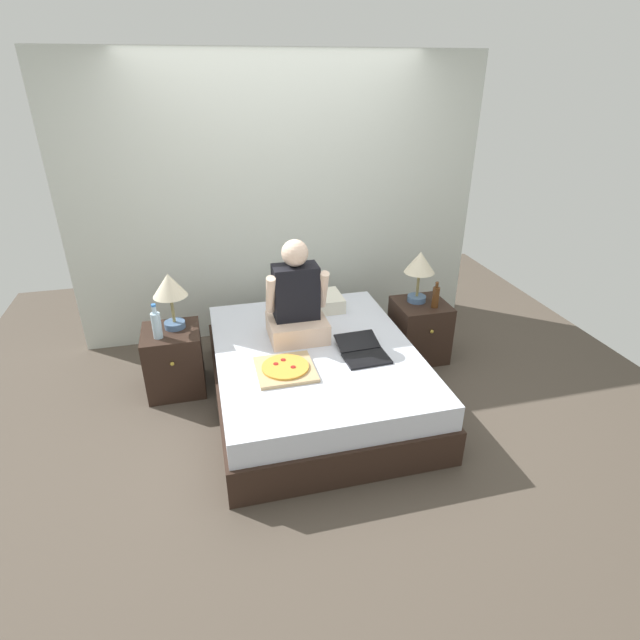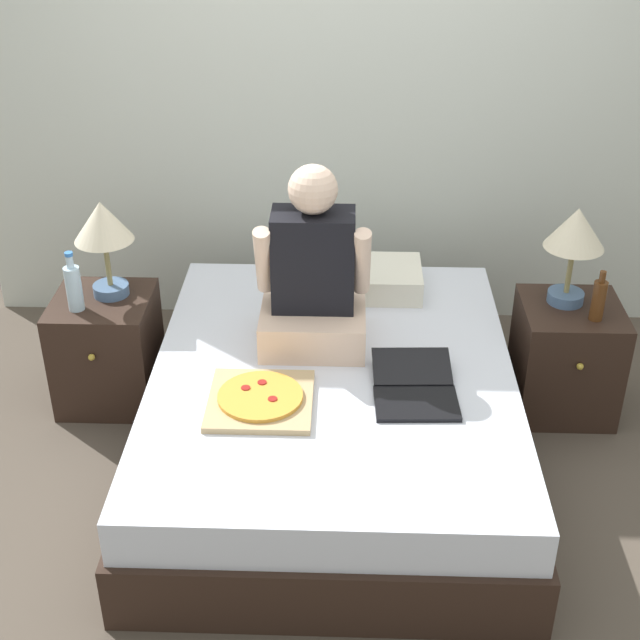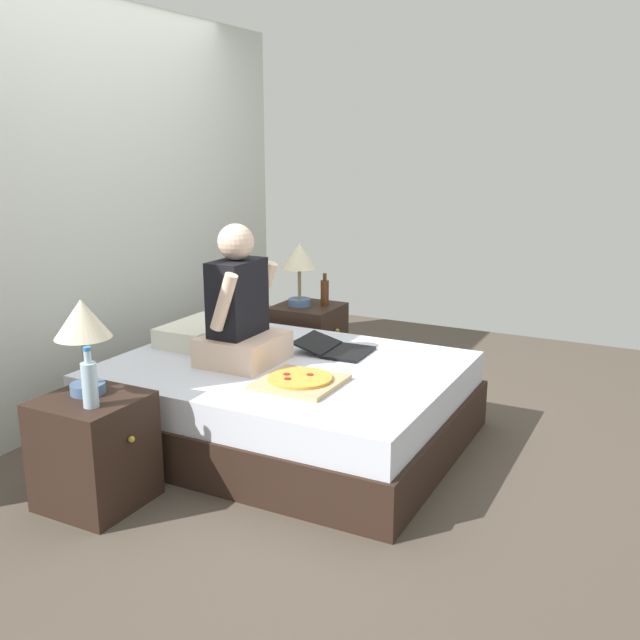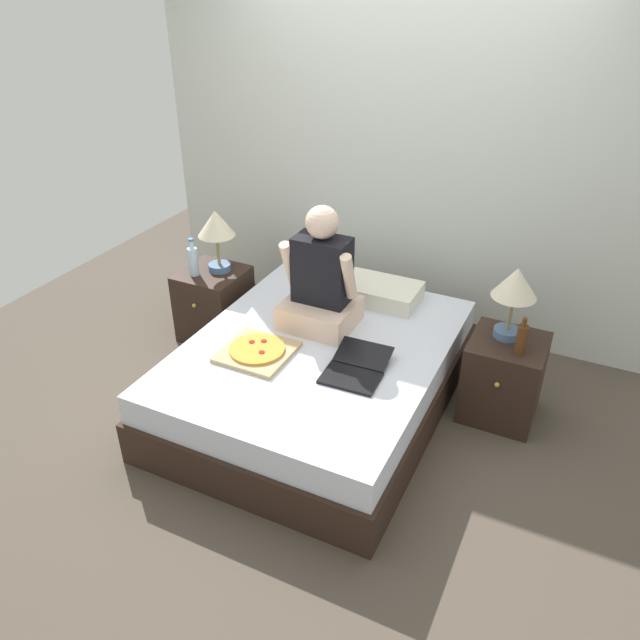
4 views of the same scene
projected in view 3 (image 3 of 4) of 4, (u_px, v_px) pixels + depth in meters
name	position (u px, v px, depth m)	size (l,w,h in m)	color
ground_plane	(286.00, 438.00, 4.12)	(5.75, 5.75, 0.00)	#4C4238
wall_back	(98.00, 210.00, 4.40)	(3.75, 0.12, 2.50)	silver
bed	(285.00, 402.00, 4.06)	(1.52, 1.93, 0.46)	black
nightstand_left	(94.00, 451.00, 3.33)	(0.44, 0.47, 0.53)	black
lamp_on_left_nightstand	(83.00, 326.00, 3.24)	(0.26, 0.26, 0.45)	#4C6B93
water_bottle	(90.00, 383.00, 3.13)	(0.07, 0.07, 0.28)	silver
nightstand_right	(308.00, 341.00, 5.14)	(0.44, 0.47, 0.53)	black
lamp_on_right_nightstand	(299.00, 260.00, 5.00)	(0.26, 0.26, 0.45)	#4C6B93
beer_bottle	(325.00, 292.00, 5.07)	(0.06, 0.06, 0.23)	#512D14
pillow	(200.00, 332.00, 4.41)	(0.52, 0.34, 0.12)	silver
person_seated	(240.00, 312.00, 3.96)	(0.47, 0.40, 0.78)	beige
laptop	(338.00, 349.00, 4.20)	(0.33, 0.43, 0.07)	black
pizza_box	(300.00, 381.00, 3.65)	(0.40, 0.40, 0.04)	tan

